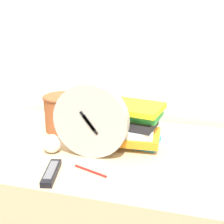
% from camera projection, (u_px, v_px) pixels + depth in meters
% --- Properties ---
extents(wall_back, '(6.00, 0.04, 2.40)m').
position_uv_depth(wall_back, '(128.00, 24.00, 1.45)').
color(wall_back, silver).
rests_on(wall_back, ground_plane).
extents(desk_clock, '(0.28, 0.05, 0.28)m').
position_uv_depth(desk_clock, '(91.00, 121.00, 1.12)').
color(desk_clock, '#B7B2A8').
rests_on(desk_clock, desk).
extents(book_stack, '(0.26, 0.20, 0.17)m').
position_uv_depth(book_stack, '(131.00, 124.00, 1.23)').
color(book_stack, '#2D9ED1').
rests_on(book_stack, desk).
extents(basket, '(0.16, 0.16, 0.16)m').
position_uv_depth(basket, '(62.00, 112.00, 1.37)').
color(basket, '#994C28').
rests_on(basket, desk).
extents(tv_remote, '(0.07, 0.16, 0.02)m').
position_uv_depth(tv_remote, '(51.00, 173.00, 1.03)').
color(tv_remote, black).
rests_on(tv_remote, desk).
extents(crumpled_paper_ball, '(0.07, 0.07, 0.07)m').
position_uv_depth(crumpled_paper_ball, '(52.00, 144.00, 1.18)').
color(crumpled_paper_ball, white).
rests_on(crumpled_paper_ball, desk).
extents(pen, '(0.13, 0.05, 0.01)m').
position_uv_depth(pen, '(90.00, 171.00, 1.05)').
color(pen, '#B21E1E').
rests_on(pen, desk).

